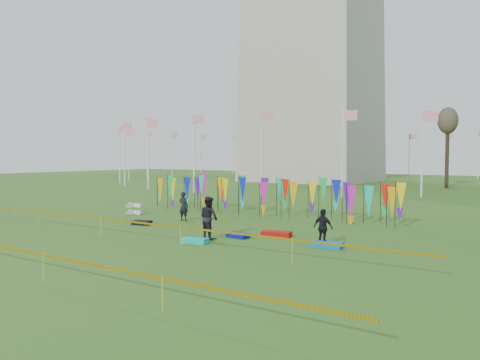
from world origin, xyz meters
The scene contains 13 objects.
ground centered at (0.00, 0.00, 0.00)m, with size 160.00×160.00×0.00m, color #2A5117.
flagpole_ring centered at (-14.00, 48.00, 4.00)m, with size 57.40×56.16×8.00m.
banner_row centered at (0.28, 8.99, 1.46)m, with size 18.64×0.64×2.34m.
caution_tape_near centered at (-0.22, -1.61, 0.78)m, with size 26.00×0.02×0.90m.
box_kite centered at (-6.65, 4.94, 0.36)m, with size 0.65×0.65×0.72m.
person_left centered at (-2.08, 4.44, 0.84)m, with size 0.61×0.45×1.68m, color black.
person_mid centered at (2.73, 0.54, 0.96)m, with size 0.94×0.58×1.93m, color black.
person_right centered at (7.68, 1.87, 0.77)m, with size 0.91×0.52×1.55m, color black.
kite_bag_turquoise centered at (2.86, -0.61, 0.11)m, with size 1.11×0.56×0.22m, color #0DCDC7.
kite_bag_blue centered at (3.64, 1.54, 0.11)m, with size 1.03×0.54×0.22m, color #091795.
kite_bag_red centered at (4.97, 2.76, 0.12)m, with size 1.36×0.62×0.25m, color #B5110C.
kite_bag_black centered at (-2.95, 1.98, 0.12)m, with size 1.00×0.58×0.23m, color black.
kite_bag_teal centered at (7.96, 1.64, 0.12)m, with size 1.27×0.61×0.24m, color #0D72C1.
Camera 1 is at (15.46, -16.09, 3.76)m, focal length 35.00 mm.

